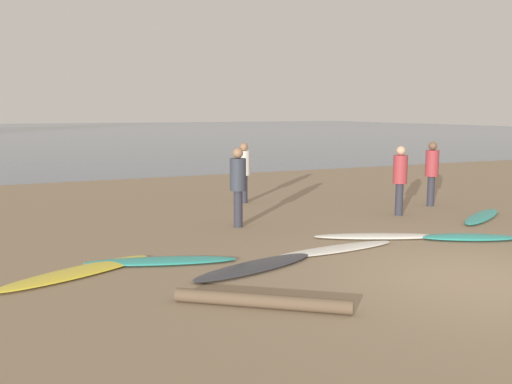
% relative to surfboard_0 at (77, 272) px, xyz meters
% --- Properties ---
extents(ground_plane, '(120.00, 120.00, 0.20)m').
position_rel_surfboard_0_xyz_m(ground_plane, '(5.54, 7.18, -0.14)').
color(ground_plane, '#8C7559').
rests_on(ground_plane, ground).
extents(ocean_water, '(140.00, 100.00, 0.01)m').
position_rel_surfboard_0_xyz_m(ocean_water, '(5.54, 62.10, -0.04)').
color(ocean_water, slate).
rests_on(ocean_water, ground).
extents(surfboard_0, '(2.68, 1.64, 0.08)m').
position_rel_surfboard_0_xyz_m(surfboard_0, '(0.00, 0.00, 0.00)').
color(surfboard_0, yellow).
rests_on(surfboard_0, ground).
extents(surfboard_1, '(2.59, 1.25, 0.08)m').
position_rel_surfboard_0_xyz_m(surfboard_1, '(1.36, 0.09, 0.00)').
color(surfboard_1, teal).
rests_on(surfboard_1, ground).
extents(surfboard_2, '(2.49, 1.25, 0.09)m').
position_rel_surfboard_0_xyz_m(surfboard_2, '(2.67, -0.88, 0.01)').
color(surfboard_2, '#333338').
rests_on(surfboard_2, ground).
extents(surfboard_3, '(2.60, 0.66, 0.06)m').
position_rel_surfboard_0_xyz_m(surfboard_3, '(4.51, -0.39, -0.01)').
color(surfboard_3, silver).
rests_on(surfboard_3, ground).
extents(surfboard_4, '(2.59, 1.47, 0.09)m').
position_rel_surfboard_0_xyz_m(surfboard_4, '(5.84, 0.10, 0.00)').
color(surfboard_4, silver).
rests_on(surfboard_4, ground).
extents(surfboard_5, '(2.00, 1.36, 0.09)m').
position_rel_surfboard_0_xyz_m(surfboard_5, '(7.40, -0.72, 0.01)').
color(surfboard_5, teal).
rests_on(surfboard_5, ground).
extents(surfboard_6, '(2.30, 1.59, 0.10)m').
position_rel_surfboard_0_xyz_m(surfboard_6, '(9.35, 0.79, 0.01)').
color(surfboard_6, teal).
rests_on(surfboard_6, ground).
extents(person_0, '(0.35, 0.35, 1.75)m').
position_rel_surfboard_0_xyz_m(person_0, '(3.68, 2.29, 0.99)').
color(person_0, '#2D2D38').
rests_on(person_0, ground).
extents(person_1, '(0.35, 0.35, 1.73)m').
position_rel_surfboard_0_xyz_m(person_1, '(9.48, 2.70, 0.98)').
color(person_1, '#2D2D38').
rests_on(person_1, ground).
extents(person_2, '(0.34, 0.34, 1.70)m').
position_rel_surfboard_0_xyz_m(person_2, '(7.81, 1.95, 0.97)').
color(person_2, '#2D2D38').
rests_on(person_2, ground).
extents(person_3, '(0.34, 0.34, 1.67)m').
position_rel_surfboard_0_xyz_m(person_3, '(5.08, 5.23, 0.95)').
color(person_3, '#2D2D38').
rests_on(person_3, ground).
extents(driftwood_log, '(1.99, 1.56, 0.18)m').
position_rel_surfboard_0_xyz_m(driftwood_log, '(2.02, -2.53, 0.05)').
color(driftwood_log, brown).
rests_on(driftwood_log, ground).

